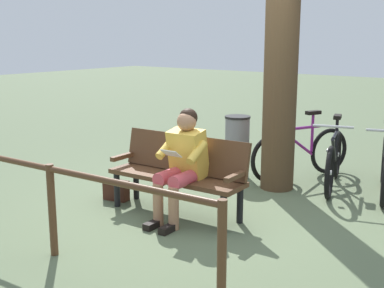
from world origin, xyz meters
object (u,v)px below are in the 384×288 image
bicycle_orange (301,153)px  bench (180,169)px  bicycle_silver (334,161)px  tree_trunk (281,66)px  person_reading (182,160)px  litter_bin (237,147)px  handbag (116,190)px

bicycle_orange → bench: bearing=12.6°
bench → bicycle_silver: 2.21m
tree_trunk → bench: bearing=74.1°
bicycle_orange → person_reading: bearing=17.3°
bench → litter_bin: size_ratio=1.86×
person_reading → handbag: bearing=-4.6°
handbag → bicycle_orange: bicycle_orange is taller
bench → litter_bin: litter_bin is taller
person_reading → bicycle_orange: 2.32m
litter_bin → bicycle_silver: (-1.25, -0.37, -0.08)m
person_reading → handbag: (1.05, -0.03, -0.54)m
litter_bin → bicycle_orange: (-0.72, -0.53, -0.08)m
bicycle_silver → person_reading: bearing=-38.3°
tree_trunk → bicycle_silver: size_ratio=1.94×
litter_bin → handbag: bearing=69.9°
handbag → tree_trunk: bearing=-129.1°
tree_trunk → bicycle_silver: bearing=-140.6°
person_reading → bench: bearing=-47.3°
litter_bin → bench: bearing=99.2°
litter_bin → bicycle_orange: bicycle_orange is taller
litter_bin → bicycle_silver: bearing=-163.8°
person_reading → bicycle_orange: person_reading is taller
person_reading → bicycle_silver: person_reading is taller
handbag → litter_bin: 1.86m
handbag → tree_trunk: 2.54m
bicycle_silver → litter_bin: bearing=-90.5°
litter_bin → bicycle_orange: size_ratio=0.56×
bench → litter_bin: 1.62m
bench → bicycle_silver: size_ratio=1.00×
person_reading → bicycle_silver: size_ratio=0.74×
bench → person_reading: bearing=132.7°
bicycle_silver → handbag: bearing=-58.8°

